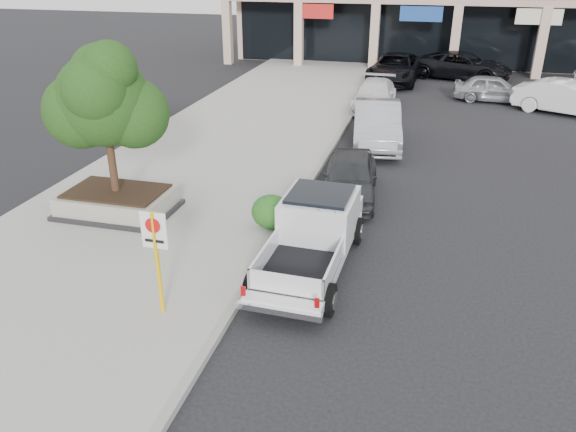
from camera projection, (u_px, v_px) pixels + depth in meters
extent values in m
plane|color=black|center=(315.00, 293.00, 12.69)|extent=(120.00, 120.00, 0.00)
cube|color=gray|center=(195.00, 176.00, 19.18)|extent=(8.00, 52.00, 0.15)
cube|color=gray|center=(307.00, 187.00, 18.27)|extent=(0.20, 52.00, 0.15)
cube|color=gray|center=(546.00, 3.00, 33.46)|extent=(40.00, 2.20, 0.35)
cube|color=tan|center=(228.00, 32.00, 38.25)|extent=(0.55, 0.55, 4.20)
cube|color=black|center=(537.00, 40.00, 35.36)|extent=(39.20, 0.08, 3.90)
cube|color=black|center=(119.00, 210.00, 16.30)|extent=(3.20, 2.20, 0.12)
cube|color=gray|center=(117.00, 200.00, 16.17)|extent=(3.00, 2.00, 0.50)
cube|color=black|center=(116.00, 191.00, 16.05)|extent=(2.70, 1.70, 0.06)
cylinder|color=#321F13|center=(111.00, 153.00, 15.58)|extent=(0.22, 0.22, 2.20)
sphere|color=#16350E|center=(103.00, 100.00, 14.94)|extent=(2.50, 2.50, 2.50)
sphere|color=#16350E|center=(134.00, 114.00, 15.21)|extent=(1.90, 1.90, 1.90)
sphere|color=#16350E|center=(100.00, 73.00, 15.19)|extent=(1.60, 1.60, 1.60)
cylinder|color=yellow|center=(158.00, 264.00, 11.29)|extent=(0.09, 0.09, 2.30)
cube|color=white|center=(154.00, 230.00, 10.97)|extent=(0.55, 0.03, 0.78)
cylinder|color=red|center=(153.00, 226.00, 10.90)|extent=(0.32, 0.02, 0.32)
ellipsoid|color=#194A15|center=(271.00, 212.00, 15.20)|extent=(1.10, 0.99, 0.93)
imported|color=#2A2C2F|center=(350.00, 176.00, 17.40)|extent=(2.05, 4.22, 1.39)
imported|color=#A0A3A8|center=(377.00, 124.00, 22.19)|extent=(2.45, 5.28, 1.68)
imported|color=silver|center=(374.00, 95.00, 27.56)|extent=(1.91, 4.65, 1.35)
imported|color=black|center=(396.00, 68.00, 33.10)|extent=(3.24, 6.14, 1.65)
imported|color=#94969B|center=(493.00, 89.00, 28.82)|extent=(4.06, 1.85, 1.35)
imported|color=silver|center=(567.00, 98.00, 26.54)|extent=(5.00, 3.39, 1.56)
imported|color=black|center=(462.00, 66.00, 34.00)|extent=(6.25, 4.00, 1.61)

